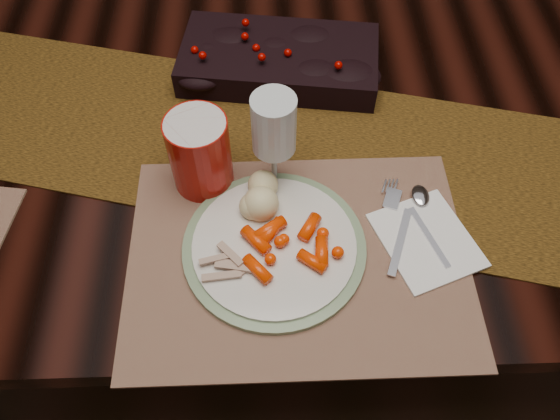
{
  "coord_description": "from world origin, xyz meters",
  "views": [
    {
      "loc": [
        -0.04,
        -0.72,
        1.44
      ],
      "look_at": [
        -0.02,
        -0.28,
        0.8
      ],
      "focal_mm": 35.0,
      "sensor_mm": 36.0,
      "label": 1
    }
  ],
  "objects_px": {
    "dining_table": "(286,212)",
    "dinner_plate": "(274,246)",
    "placemat_main": "(298,257)",
    "baby_carrots": "(289,251)",
    "wine_glass": "(274,145)",
    "turkey_shreds": "(227,264)",
    "red_cup": "(200,153)",
    "napkin": "(426,240)",
    "mashed_potatoes": "(257,192)",
    "centerpiece": "(279,56)"
  },
  "relations": [
    {
      "from": "baby_carrots",
      "to": "red_cup",
      "type": "relative_size",
      "value": 0.91
    },
    {
      "from": "dinner_plate",
      "to": "placemat_main",
      "type": "bearing_deg",
      "value": -22.66
    },
    {
      "from": "baby_carrots",
      "to": "red_cup",
      "type": "xyz_separation_m",
      "value": [
        -0.13,
        0.15,
        0.04
      ]
    },
    {
      "from": "baby_carrots",
      "to": "mashed_potatoes",
      "type": "relative_size",
      "value": 1.3
    },
    {
      "from": "dinner_plate",
      "to": "baby_carrots",
      "type": "bearing_deg",
      "value": -43.99
    },
    {
      "from": "baby_carrots",
      "to": "napkin",
      "type": "xyz_separation_m",
      "value": [
        0.2,
        0.03,
        -0.02
      ]
    },
    {
      "from": "placemat_main",
      "to": "wine_glass",
      "type": "relative_size",
      "value": 2.73
    },
    {
      "from": "placemat_main",
      "to": "baby_carrots",
      "type": "xyz_separation_m",
      "value": [
        -0.01,
        -0.0,
        0.03
      ]
    },
    {
      "from": "baby_carrots",
      "to": "mashed_potatoes",
      "type": "bearing_deg",
      "value": 115.15
    },
    {
      "from": "placemat_main",
      "to": "mashed_potatoes",
      "type": "relative_size",
      "value": 5.5
    },
    {
      "from": "centerpiece",
      "to": "turkey_shreds",
      "type": "xyz_separation_m",
      "value": [
        -0.08,
        -0.42,
        -0.01
      ]
    },
    {
      "from": "baby_carrots",
      "to": "wine_glass",
      "type": "relative_size",
      "value": 0.65
    },
    {
      "from": "turkey_shreds",
      "to": "dining_table",
      "type": "bearing_deg",
      "value": 74.5
    },
    {
      "from": "placemat_main",
      "to": "napkin",
      "type": "height_order",
      "value": "napkin"
    },
    {
      "from": "napkin",
      "to": "baby_carrots",
      "type": "bearing_deg",
      "value": 166.49
    },
    {
      "from": "red_cup",
      "to": "wine_glass",
      "type": "height_order",
      "value": "wine_glass"
    },
    {
      "from": "dining_table",
      "to": "baby_carrots",
      "type": "bearing_deg",
      "value": -92.28
    },
    {
      "from": "dining_table",
      "to": "baby_carrots",
      "type": "xyz_separation_m",
      "value": [
        -0.01,
        -0.34,
        0.4
      ]
    },
    {
      "from": "placemat_main",
      "to": "red_cup",
      "type": "height_order",
      "value": "red_cup"
    },
    {
      "from": "mashed_potatoes",
      "to": "red_cup",
      "type": "distance_m",
      "value": 0.1
    },
    {
      "from": "placemat_main",
      "to": "baby_carrots",
      "type": "distance_m",
      "value": 0.03
    },
    {
      "from": "mashed_potatoes",
      "to": "turkey_shreds",
      "type": "xyz_separation_m",
      "value": [
        -0.04,
        -0.11,
        -0.02
      ]
    },
    {
      "from": "centerpiece",
      "to": "mashed_potatoes",
      "type": "distance_m",
      "value": 0.31
    },
    {
      "from": "placemat_main",
      "to": "mashed_potatoes",
      "type": "xyz_separation_m",
      "value": [
        -0.06,
        0.09,
        0.04
      ]
    },
    {
      "from": "placemat_main",
      "to": "wine_glass",
      "type": "height_order",
      "value": "wine_glass"
    },
    {
      "from": "centerpiece",
      "to": "placemat_main",
      "type": "distance_m",
      "value": 0.4
    },
    {
      "from": "dinner_plate",
      "to": "napkin",
      "type": "xyz_separation_m",
      "value": [
        0.22,
        0.01,
        -0.0
      ]
    },
    {
      "from": "dining_table",
      "to": "baby_carrots",
      "type": "relative_size",
      "value": 15.47
    },
    {
      "from": "dinner_plate",
      "to": "wine_glass",
      "type": "relative_size",
      "value": 1.49
    },
    {
      "from": "centerpiece",
      "to": "wine_glass",
      "type": "relative_size",
      "value": 1.96
    },
    {
      "from": "placemat_main",
      "to": "centerpiece",
      "type": "bearing_deg",
      "value": 92.0
    },
    {
      "from": "centerpiece",
      "to": "wine_glass",
      "type": "height_order",
      "value": "wine_glass"
    },
    {
      "from": "red_cup",
      "to": "placemat_main",
      "type": "bearing_deg",
      "value": -45.76
    },
    {
      "from": "dinner_plate",
      "to": "mashed_potatoes",
      "type": "bearing_deg",
      "value": 107.95
    },
    {
      "from": "napkin",
      "to": "red_cup",
      "type": "xyz_separation_m",
      "value": [
        -0.33,
        0.12,
        0.06
      ]
    },
    {
      "from": "napkin",
      "to": "mashed_potatoes",
      "type": "bearing_deg",
      "value": 144.15
    },
    {
      "from": "placemat_main",
      "to": "dinner_plate",
      "type": "xyz_separation_m",
      "value": [
        -0.03,
        0.01,
        0.01
      ]
    },
    {
      "from": "dining_table",
      "to": "dinner_plate",
      "type": "relative_size",
      "value": 6.75
    },
    {
      "from": "wine_glass",
      "to": "turkey_shreds",
      "type": "bearing_deg",
      "value": -113.29
    },
    {
      "from": "turkey_shreds",
      "to": "red_cup",
      "type": "bearing_deg",
      "value": 103.92
    },
    {
      "from": "placemat_main",
      "to": "red_cup",
      "type": "distance_m",
      "value": 0.21
    },
    {
      "from": "dinner_plate",
      "to": "baby_carrots",
      "type": "xyz_separation_m",
      "value": [
        0.02,
        -0.02,
        0.02
      ]
    },
    {
      "from": "turkey_shreds",
      "to": "napkin",
      "type": "height_order",
      "value": "turkey_shreds"
    },
    {
      "from": "dinner_plate",
      "to": "red_cup",
      "type": "distance_m",
      "value": 0.18
    },
    {
      "from": "turkey_shreds",
      "to": "wine_glass",
      "type": "bearing_deg",
      "value": 66.71
    },
    {
      "from": "dining_table",
      "to": "centerpiece",
      "type": "bearing_deg",
      "value": 103.54
    },
    {
      "from": "centerpiece",
      "to": "dinner_plate",
      "type": "distance_m",
      "value": 0.38
    },
    {
      "from": "napkin",
      "to": "red_cup",
      "type": "height_order",
      "value": "red_cup"
    },
    {
      "from": "turkey_shreds",
      "to": "red_cup",
      "type": "xyz_separation_m",
      "value": [
        -0.04,
        0.17,
        0.04
      ]
    },
    {
      "from": "placemat_main",
      "to": "dining_table",
      "type": "bearing_deg",
      "value": 89.91
    }
  ]
}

